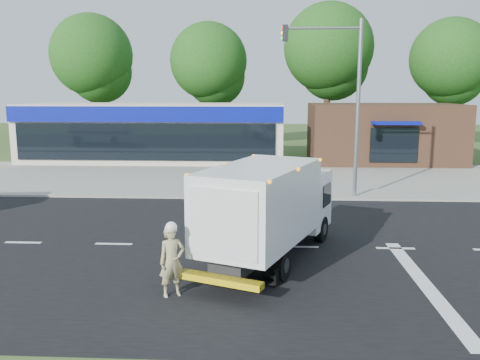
{
  "coord_description": "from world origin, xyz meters",
  "views": [
    {
      "loc": [
        -1.1,
        -15.57,
        4.92
      ],
      "look_at": [
        -2.04,
        2.57,
        1.7
      ],
      "focal_mm": 38.0,
      "sensor_mm": 36.0,
      "label": 1
    }
  ],
  "objects": [
    {
      "name": "sidewalk",
      "position": [
        0.0,
        8.2,
        0.06
      ],
      "size": [
        60.0,
        2.4,
        0.12
      ],
      "primitive_type": "cube",
      "color": "gray",
      "rests_on": "ground"
    },
    {
      "name": "brown_storefront",
      "position": [
        7.0,
        19.98,
        2.0
      ],
      "size": [
        10.0,
        6.7,
        4.0
      ],
      "color": "#382316",
      "rests_on": "ground"
    },
    {
      "name": "ems_box_truck",
      "position": [
        -0.98,
        -1.32,
        1.68
      ],
      "size": [
        4.33,
        6.86,
        2.92
      ],
      "rotation": [
        0.0,
        0.0,
        1.19
      ],
      "color": "black",
      "rests_on": "ground"
    },
    {
      "name": "background_trees",
      "position": [
        -0.85,
        28.16,
        7.38
      ],
      "size": [
        36.77,
        7.39,
        12.1
      ],
      "color": "#332114",
      "rests_on": "ground"
    },
    {
      "name": "retail_strip_mall",
      "position": [
        -9.0,
        19.93,
        2.01
      ],
      "size": [
        18.0,
        6.2,
        4.0
      ],
      "color": "beige",
      "rests_on": "ground"
    },
    {
      "name": "emergency_worker",
      "position": [
        -3.33,
        -4.04,
        0.91
      ],
      "size": [
        0.76,
        0.67,
        1.86
      ],
      "rotation": [
        0.0,
        0.0,
        0.5
      ],
      "color": "tan",
      "rests_on": "ground"
    },
    {
      "name": "road_asphalt",
      "position": [
        0.0,
        0.0,
        0.0
      ],
      "size": [
        60.0,
        14.0,
        0.02
      ],
      "primitive_type": "cube",
      "color": "black",
      "rests_on": "ground"
    },
    {
      "name": "parking_apron",
      "position": [
        0.0,
        14.0,
        0.01
      ],
      "size": [
        60.0,
        9.0,
        0.02
      ],
      "primitive_type": "cube",
      "color": "gray",
      "rests_on": "ground"
    },
    {
      "name": "traffic_signal_pole",
      "position": [
        2.35,
        7.6,
        4.92
      ],
      "size": [
        3.51,
        0.25,
        8.0
      ],
      "color": "gray",
      "rests_on": "ground"
    },
    {
      "name": "lane_markings",
      "position": [
        1.35,
        -1.35,
        0.02
      ],
      "size": [
        55.2,
        7.0,
        0.01
      ],
      "color": "silver",
      "rests_on": "road_asphalt"
    },
    {
      "name": "ground",
      "position": [
        0.0,
        0.0,
        0.0
      ],
      "size": [
        120.0,
        120.0,
        0.0
      ],
      "primitive_type": "plane",
      "color": "#385123",
      "rests_on": "ground"
    }
  ]
}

